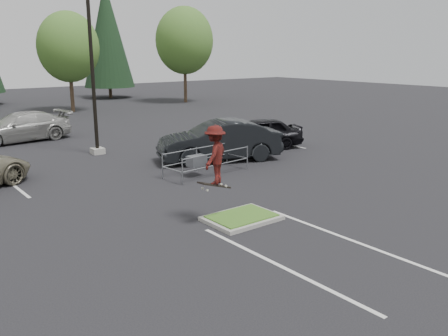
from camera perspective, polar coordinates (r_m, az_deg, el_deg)
ground at (r=14.79m, az=2.14°, el=-6.27°), size 120.00×120.00×0.00m
grass_median at (r=14.76m, az=2.14°, el=-5.99°), size 2.20×1.60×0.16m
stall_lines at (r=18.98m, az=-12.88°, el=-2.04°), size 22.62×17.60×0.01m
light_pole at (r=24.50m, az=-15.62°, el=12.14°), size 0.70×0.60×10.12m
decid_c at (r=43.11m, az=-18.22°, el=13.42°), size 5.12×5.12×8.38m
decid_d at (r=49.02m, az=-4.80°, el=14.79°), size 5.76×5.76×9.43m
conif_c at (r=55.14m, az=-13.88°, el=15.32°), size 5.50×5.50×12.50m
cart_corral at (r=19.82m, az=-3.03°, el=0.95°), size 3.84×1.71×1.06m
skateboarder at (r=14.00m, az=-1.19°, el=1.55°), size 1.31×1.16×2.00m
car_r_charc at (r=22.54m, az=-0.56°, el=3.30°), size 6.13×3.91×1.91m
car_r_black at (r=25.61m, az=4.18°, el=4.23°), size 5.15×3.69×1.63m
car_far_silver at (r=29.84m, az=-23.30°, el=4.54°), size 5.93×2.84×1.67m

